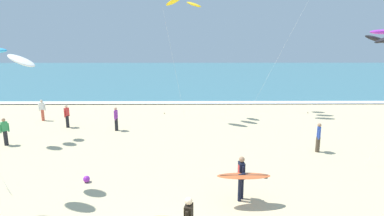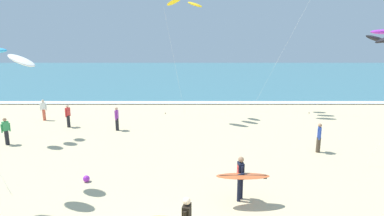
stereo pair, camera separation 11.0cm
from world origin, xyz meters
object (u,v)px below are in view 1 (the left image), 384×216
Objects in this scene: bystander_green_top at (5,132)px; bystander_white_top at (42,110)px; surfer_lead at (242,176)px; beach_ball at (87,179)px; bystander_red_top at (67,116)px; kite_arc_scarlet_near at (184,1)px; kite_arc_violet_far at (382,37)px; bystander_blue_top at (318,137)px; bystander_purple_top at (116,119)px.

bystander_white_top is at bearing 95.45° from bystander_green_top.
beach_ball is (-6.25, 1.69, -0.90)m from surfer_lead.
bystander_green_top is (-2.05, -3.77, 0.00)m from bystander_red_top.
kite_arc_scarlet_near is 13.26m from bystander_white_top.
kite_arc_violet_far reaches higher than bystander_blue_top.
bystander_red_top is at bearing 115.56° from beach_ball.
beach_ball is at bearing -172.34° from kite_arc_violet_far.
bystander_red_top is 1.00× the size of bystander_green_top.
kite_arc_scarlet_near reaches higher than bystander_red_top.
bystander_purple_top is at bearing -142.59° from kite_arc_scarlet_near.
beach_ball is at bearing -109.40° from kite_arc_scarlet_near.
bystander_green_top is (-10.11, -6.40, -7.86)m from kite_arc_scarlet_near.
kite_arc_scarlet_near reaches higher than bystander_purple_top.
bystander_green_top is 1.00× the size of bystander_blue_top.
kite_arc_scarlet_near is 13.14m from bystander_blue_top.
bystander_green_top and bystander_blue_top have the same top height.
bystander_red_top and bystander_purple_top have the same top height.
beach_ball is (-11.21, -3.59, -0.67)m from bystander_blue_top.
kite_arc_scarlet_near is 5.70× the size of bystander_white_top.
bystander_green_top is at bearing -84.55° from bystander_white_top.
bystander_red_top is at bearing -161.93° from kite_arc_scarlet_near.
bystander_blue_top is at bearing -46.41° from kite_arc_scarlet_near.
beach_ball is at bearing -57.47° from bystander_white_top.
bystander_purple_top is at bearing -23.87° from bystander_white_top.
kite_arc_violet_far reaches higher than bystander_white_top.
bystander_green_top is 1.00× the size of bystander_purple_top.
bystander_white_top is 5.68× the size of beach_ball.
bystander_purple_top is at bearing 155.57° from kite_arc_violet_far.
bystander_purple_top is 5.68× the size of beach_ball.
bystander_white_top is 1.00× the size of bystander_purple_top.
kite_arc_violet_far is at bearing -22.10° from bystander_red_top.
bystander_white_top is at bearing 122.53° from beach_ball.
bystander_white_top is 1.00× the size of bystander_blue_top.
bystander_purple_top is (5.62, 2.96, 0.00)m from bystander_green_top.
bystander_red_top is 16.11m from bystander_blue_top.
bystander_green_top is 6.35m from bystander_purple_top.
surfer_lead reaches higher than bystander_purple_top.
beach_ball is (-3.95, -11.22, -8.54)m from kite_arc_scarlet_near.
surfer_lead is at bearing -44.78° from bystander_red_top.
bystander_blue_top is at bearing -18.07° from bystander_red_top.
kite_arc_scarlet_near is 14.31m from bystander_green_top.
bystander_purple_top is at bearing -12.74° from bystander_red_top.
bystander_red_top is at bearing 61.44° from bystander_green_top.
bystander_blue_top is 1.00× the size of bystander_purple_top.
bystander_blue_top is (15.32, -5.00, 0.00)m from bystander_red_top.
surfer_lead is at bearing -27.70° from bystander_green_top.
bystander_white_top is (-12.95, 12.20, -0.23)m from surfer_lead.
bystander_green_top is (-12.41, 6.52, -0.23)m from surfer_lead.
bystander_white_top and bystander_blue_top have the same top height.
kite_arc_scarlet_near reaches higher than beach_ball.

